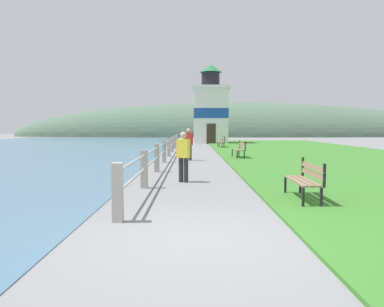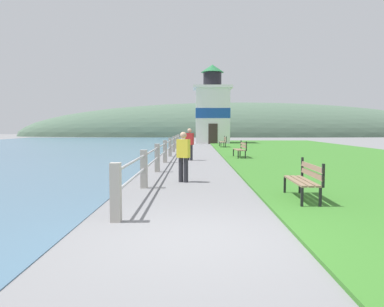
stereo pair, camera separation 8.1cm
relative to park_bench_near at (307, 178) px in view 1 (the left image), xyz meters
The scene contains 10 objects.
ground_plane 3.78m from the park_bench_near, 131.14° to the right, with size 160.00×160.00×0.00m, color slate.
grass_verge 13.89m from the park_bench_near, 68.63° to the left, with size 12.00×47.24×0.06m.
seawall_railing 11.73m from the park_bench_near, 109.33° to the left, with size 0.18×25.95×1.05m.
park_bench_near is the anchor object (origin of this frame).
park_bench_midway 11.57m from the park_bench_near, 90.08° to the left, with size 0.55×1.64×0.94m.
park_bench_far 21.94m from the park_bench_near, 90.37° to the left, with size 0.48×1.65×0.94m.
lighthouse 30.26m from the park_bench_near, 91.29° to the left, with size 3.88×3.88×8.00m.
person_strolling 4.11m from the park_bench_near, 133.61° to the left, with size 0.42×0.34×1.53m.
person_by_railing 10.76m from the park_bench_near, 104.76° to the left, with size 0.44×0.34×1.61m.
distant_hillside 58.94m from the park_bench_near, 84.61° to the left, with size 80.00×16.00×12.00m.
Camera 1 is at (-0.10, -5.54, 1.68)m, focal length 35.00 mm.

